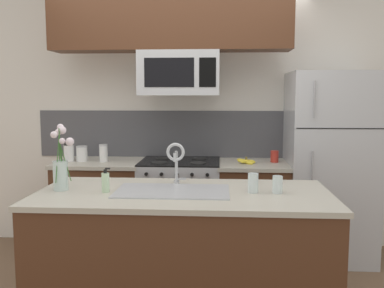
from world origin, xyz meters
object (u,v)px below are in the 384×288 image
at_px(storage_jar_short, 103,153).
at_px(flower_vase, 61,168).
at_px(stove_range, 180,207).
at_px(coffee_tin, 275,156).
at_px(dish_soap_bottle, 106,182).
at_px(drinking_glass, 253,183).
at_px(microwave, 180,73).
at_px(banana_bunch, 246,161).
at_px(spare_glass, 278,185).
at_px(sink_faucet, 176,158).
at_px(refrigerator, 329,166).
at_px(storage_jar_medium, 82,154).
at_px(storage_jar_tall, 69,152).

relative_size(storage_jar_short, flower_vase, 0.38).
bearing_deg(stove_range, coffee_tin, 3.16).
bearing_deg(dish_soap_bottle, drinking_glass, 3.26).
height_order(storage_jar_short, coffee_tin, storage_jar_short).
xyz_separation_m(microwave, banana_bunch, (0.63, -0.04, -0.82)).
height_order(banana_bunch, coffee_tin, coffee_tin).
bearing_deg(flower_vase, microwave, 60.60).
distance_m(spare_glass, flower_vase, 1.46).
distance_m(sink_faucet, spare_glass, 0.74).
bearing_deg(stove_range, sink_faucet, -86.22).
distance_m(refrigerator, flower_vase, 2.47).
height_order(refrigerator, spare_glass, refrigerator).
bearing_deg(drinking_glass, stove_range, 116.03).
bearing_deg(storage_jar_short, flower_vase, -87.79).
relative_size(microwave, storage_jar_short, 4.41).
relative_size(microwave, flower_vase, 1.66).
xyz_separation_m(refrigerator, drinking_glass, (-0.81, -1.26, 0.09)).
bearing_deg(storage_jar_medium, flower_vase, -77.90).
relative_size(stove_range, spare_glass, 8.01).
xyz_separation_m(stove_range, spare_glass, (0.77, -1.25, 0.51)).
relative_size(banana_bunch, flower_vase, 0.42).
distance_m(coffee_tin, sink_faucet, 1.38).
bearing_deg(microwave, flower_vase, -119.40).
bearing_deg(banana_bunch, refrigerator, 5.95).
distance_m(microwave, coffee_tin, 1.20).
height_order(banana_bunch, dish_soap_bottle, dish_soap_bottle).
height_order(dish_soap_bottle, drinking_glass, dish_soap_bottle).
bearing_deg(coffee_tin, microwave, -175.52).
relative_size(storage_jar_medium, flower_vase, 0.33).
bearing_deg(spare_glass, drinking_glass, 177.03).
relative_size(spare_glass, flower_vase, 0.26).
xyz_separation_m(banana_bunch, flower_vase, (-1.32, -1.19, 0.13)).
xyz_separation_m(drinking_glass, flower_vase, (-1.30, -0.01, 0.09)).
height_order(storage_jar_tall, drinking_glass, storage_jar_tall).
distance_m(storage_jar_tall, dish_soap_bottle, 1.46).
distance_m(stove_range, dish_soap_bottle, 1.45).
xyz_separation_m(banana_bunch, drinking_glass, (-0.02, -1.18, 0.04)).
height_order(storage_jar_tall, storage_jar_short, storage_jar_tall).
height_order(refrigerator, storage_jar_tall, refrigerator).
bearing_deg(storage_jar_short, storage_jar_tall, 179.08).
xyz_separation_m(microwave, spare_glass, (0.77, -1.23, -0.78)).
relative_size(storage_jar_medium, coffee_tin, 1.35).
bearing_deg(storage_jar_medium, drinking_glass, -38.16).
relative_size(sink_faucet, dish_soap_bottle, 1.85).
bearing_deg(refrigerator, coffee_tin, 176.60).
bearing_deg(storage_jar_medium, refrigerator, 0.74).
distance_m(storage_jar_medium, banana_bunch, 1.59).
distance_m(refrigerator, storage_jar_short, 2.16).
bearing_deg(microwave, storage_jar_medium, 179.37).
bearing_deg(banana_bunch, storage_jar_tall, 178.69).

